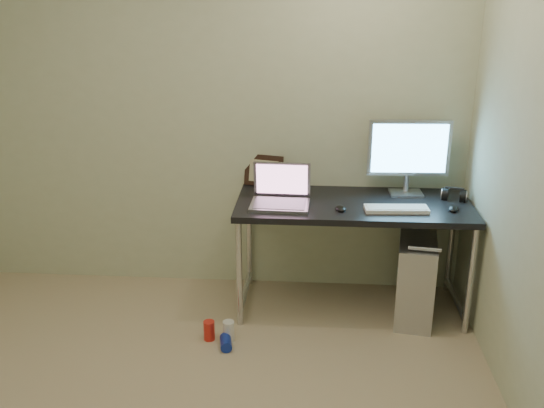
{
  "coord_description": "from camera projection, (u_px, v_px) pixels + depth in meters",
  "views": [
    {
      "loc": [
        0.72,
        -2.26,
        2.05
      ],
      "look_at": [
        0.48,
        1.07,
        0.85
      ],
      "focal_mm": 40.0,
      "sensor_mm": 36.0,
      "label": 1
    }
  ],
  "objects": [
    {
      "name": "wall_back",
      "position": [
        208.0,
        113.0,
        4.08
      ],
      "size": [
        3.5,
        0.02,
        2.5
      ],
      "primitive_type": "cube",
      "color": "beige",
      "rests_on": "ground"
    },
    {
      "name": "picture_frame",
      "position": [
        264.0,
        171.0,
        4.17
      ],
      "size": [
        0.28,
        0.14,
        0.22
      ],
      "primitive_type": "cube",
      "rotation": [
        -0.21,
        0.0,
        -0.26
      ],
      "color": "black",
      "rests_on": "desk"
    },
    {
      "name": "can_red",
      "position": [
        209.0,
        330.0,
        3.72
      ],
      "size": [
        0.08,
        0.08,
        0.12
      ],
      "primitive_type": "cylinder",
      "rotation": [
        0.0,
        0.0,
        -0.17
      ],
      "color": "red",
      "rests_on": "ground"
    },
    {
      "name": "tower_computer",
      "position": [
        415.0,
        277.0,
        3.93
      ],
      "size": [
        0.31,
        0.56,
        0.58
      ],
      "rotation": [
        0.0,
        0.0,
        -0.15
      ],
      "color": "#B4B5BA",
      "rests_on": "ground"
    },
    {
      "name": "can_white",
      "position": [
        229.0,
        331.0,
        3.71
      ],
      "size": [
        0.07,
        0.07,
        0.13
      ],
      "primitive_type": "cylinder",
      "rotation": [
        0.0,
        0.0,
        0.05
      ],
      "color": "silver",
      "rests_on": "ground"
    },
    {
      "name": "laptop",
      "position": [
        281.0,
        195.0,
        3.83
      ],
      "size": [
        0.38,
        0.31,
        0.25
      ],
      "rotation": [
        0.0,
        0.0,
        -0.04
      ],
      "color": "#ACADB3",
      "rests_on": "desk"
    },
    {
      "name": "can_blue",
      "position": [
        226.0,
        343.0,
        3.64
      ],
      "size": [
        0.09,
        0.14,
        0.07
      ],
      "primitive_type": "cylinder",
      "rotation": [
        1.57,
        0.0,
        0.19
      ],
      "color": "#142A9F",
      "rests_on": "ground"
    },
    {
      "name": "headphones",
      "position": [
        454.0,
        195.0,
        3.92
      ],
      "size": [
        0.17,
        0.1,
        0.1
      ],
      "rotation": [
        0.0,
        0.0,
        -0.28
      ],
      "color": "black",
      "rests_on": "desk"
    },
    {
      "name": "mouse_left",
      "position": [
        341.0,
        207.0,
        3.74
      ],
      "size": [
        0.08,
        0.11,
        0.03
      ],
      "primitive_type": "ellipsoid",
      "rotation": [
        0.0,
        0.0,
        0.18
      ],
      "color": "black",
      "rests_on": "desk"
    },
    {
      "name": "cable_b",
      "position": [
        415.0,
        241.0,
        4.21
      ],
      "size": [
        0.02,
        0.11,
        0.71
      ],
      "primitive_type": "cylinder",
      "rotation": [
        0.14,
        0.0,
        0.09
      ],
      "color": "black",
      "rests_on": "ground"
    },
    {
      "name": "cable_a",
      "position": [
        402.0,
        237.0,
        4.23
      ],
      "size": [
        0.01,
        0.16,
        0.69
      ],
      "primitive_type": "cylinder",
      "rotation": [
        0.21,
        0.0,
        0.0
      ],
      "color": "black",
      "rests_on": "ground"
    },
    {
      "name": "keyboard",
      "position": [
        396.0,
        209.0,
        3.73
      ],
      "size": [
        0.4,
        0.15,
        0.02
      ],
      "primitive_type": "cube",
      "rotation": [
        0.0,
        0.0,
        0.06
      ],
      "color": "white",
      "rests_on": "desk"
    },
    {
      "name": "webcam",
      "position": [
        288.0,
        176.0,
        4.13
      ],
      "size": [
        0.04,
        0.03,
        0.12
      ],
      "rotation": [
        0.0,
        0.0,
        -0.01
      ],
      "color": "silver",
      "rests_on": "desk"
    },
    {
      "name": "desk",
      "position": [
        353.0,
        214.0,
        3.91
      ],
      "size": [
        1.5,
        0.66,
        0.75
      ],
      "color": "black",
      "rests_on": "ground"
    },
    {
      "name": "mouse_right",
      "position": [
        453.0,
        208.0,
        3.73
      ],
      "size": [
        0.09,
        0.12,
        0.04
      ],
      "primitive_type": "ellipsoid",
      "rotation": [
        0.0,
        0.0,
        -0.25
      ],
      "color": "black",
      "rests_on": "desk"
    },
    {
      "name": "monitor",
      "position": [
        409.0,
        151.0,
        3.94
      ],
      "size": [
        0.53,
        0.16,
        0.5
      ],
      "rotation": [
        0.0,
        0.0,
        0.05
      ],
      "color": "#ACADB3",
      "rests_on": "desk"
    }
  ]
}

